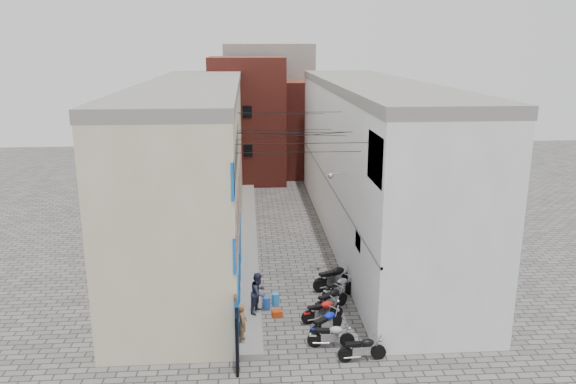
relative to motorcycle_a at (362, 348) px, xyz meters
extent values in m
plane|color=#555250|center=(-1.90, 0.25, -0.51)|extent=(90.00, 90.00, 0.00)
cube|color=gray|center=(-3.95, 13.25, -0.39)|extent=(0.90, 26.00, 0.25)
cube|color=#C3B194|center=(-6.90, 13.25, 3.74)|extent=(5.00, 26.00, 8.50)
cube|color=tan|center=(-4.44, 13.25, 3.49)|extent=(0.10, 26.00, 0.80)
cube|color=blue|center=(-4.43, 5.15, 0.79)|extent=(0.12, 10.20, 2.40)
cube|color=blue|center=(-4.45, 5.15, 4.79)|extent=(0.10, 10.20, 4.00)
cube|color=gray|center=(-6.90, 13.25, 8.24)|extent=(5.10, 26.00, 0.50)
cube|color=black|center=(-4.42, -0.15, 0.59)|extent=(0.10, 1.20, 2.20)
cube|color=silver|center=(3.10, 13.25, 3.74)|extent=(5.00, 26.00, 8.50)
cube|color=blue|center=(0.65, 1.75, 6.49)|extent=(0.10, 2.40, 1.80)
cube|color=white|center=(0.66, 4.25, 2.49)|extent=(0.08, 1.00, 0.70)
cylinder|color=#B2B2B7|center=(0.25, 7.25, 4.69)|extent=(0.80, 0.06, 0.06)
sphere|color=#B2B2B7|center=(-0.15, 7.25, 4.59)|extent=(0.28, 0.28, 0.28)
cube|color=gray|center=(3.10, 13.25, 8.24)|extent=(5.10, 26.00, 0.50)
cube|color=gray|center=(0.64, 13.25, 2.89)|extent=(0.10, 26.00, 0.12)
cube|color=maroon|center=(-3.90, 28.25, 4.49)|extent=(6.00, 6.00, 10.00)
cube|color=maroon|center=(1.10, 30.25, 3.49)|extent=(5.00, 6.00, 8.00)
cube|color=gray|center=(-1.90, 34.25, 4.99)|extent=(8.00, 5.00, 11.00)
cube|color=black|center=(-1.90, 25.45, 0.69)|extent=(2.00, 0.30, 2.40)
cylinder|color=black|center=(-1.90, 2.25, 6.99)|extent=(5.20, 0.02, 0.02)
cylinder|color=black|center=(-1.90, 4.25, 6.29)|extent=(5.20, 0.02, 0.02)
cylinder|color=black|center=(-1.90, 6.75, 6.69)|extent=(5.20, 0.02, 0.02)
cylinder|color=black|center=(-1.90, 9.25, 7.29)|extent=(5.20, 0.02, 0.02)
cylinder|color=black|center=(-1.90, 12.25, 5.99)|extent=(5.20, 0.02, 0.02)
cylinder|color=black|center=(-1.90, 15.25, 6.49)|extent=(5.20, 0.02, 0.02)
cylinder|color=black|center=(-1.90, 5.25, 6.79)|extent=(5.65, 2.07, 0.02)
cylinder|color=black|center=(-1.90, 8.25, 6.39)|extent=(5.80, 1.58, 0.02)
imported|color=brown|center=(-4.25, 1.25, 0.48)|extent=(0.36, 0.54, 1.49)
imported|color=#2B2C41|center=(-3.60, 3.57, 0.60)|extent=(0.98, 1.05, 1.71)
cylinder|color=blue|center=(-3.26, 4.32, -0.25)|extent=(0.38, 0.38, 0.53)
cylinder|color=#2B8CD9|center=(-2.85, 4.66, -0.25)|extent=(0.35, 0.35, 0.52)
cube|color=#B9340D|center=(-2.84, 3.58, -0.38)|extent=(0.46, 0.37, 0.26)
camera|label=1|loc=(-3.94, -17.63, 10.45)|focal=35.00mm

